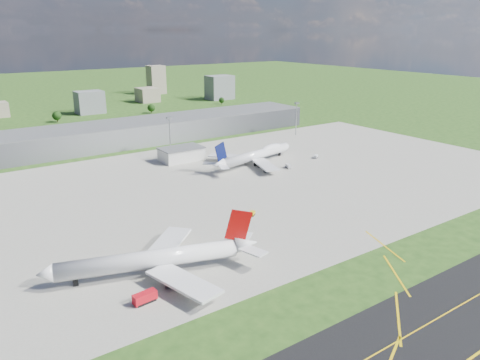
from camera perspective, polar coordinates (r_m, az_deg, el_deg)
ground at (r=341.11m, az=-12.60°, el=3.92°), size 1400.00×1400.00×0.00m
apron at (r=251.83m, az=-0.66°, el=-0.56°), size 360.00×190.00×0.08m
terminal at (r=353.09m, az=-13.63°, el=5.56°), size 300.00×42.00×15.00m
ops_building at (r=300.16m, az=-7.16°, el=3.12°), size 26.00×16.00×8.00m
mast_center at (r=310.10m, az=-8.57°, el=6.14°), size 3.50×2.00×25.90m
mast_east at (r=371.36m, az=6.89°, el=8.12°), size 3.50×2.00×25.90m
airliner_red_twin at (r=163.00m, az=-10.04°, el=-9.48°), size 72.31×55.11×20.31m
airliner_blue_quad at (r=291.65m, az=1.97°, el=3.06°), size 70.97×54.86×18.69m
fire_truck at (r=149.60m, az=-11.53°, el=-13.90°), size 7.67×3.54×3.32m
tug_yellow at (r=210.10m, az=1.48°, el=-4.12°), size 4.11×3.78×1.79m
van_white_near at (r=282.79m, az=5.90°, el=1.67°), size 3.44×5.10×2.41m
van_white_far at (r=307.69m, az=9.23°, el=2.84°), size 4.45×3.78×2.16m
bldg_c at (r=494.05m, az=-17.86°, el=9.01°), size 26.00×20.00×22.00m
bldg_ce at (r=559.52m, az=-11.21°, el=10.15°), size 22.00×24.00×16.00m
bldg_e at (r=570.14m, az=-2.50°, el=11.21°), size 30.00×22.00×28.00m
bldg_tall_e at (r=629.13m, az=-10.18°, el=11.94°), size 20.00×18.00×36.00m
tree_c at (r=455.74m, az=-21.44°, el=7.30°), size 8.10×8.10×9.90m
tree_e at (r=479.95m, az=-10.77°, el=8.65°), size 7.65×7.65×9.35m
tree_far_e at (r=531.41m, az=-2.26°, el=9.70°), size 6.30×6.30×7.70m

